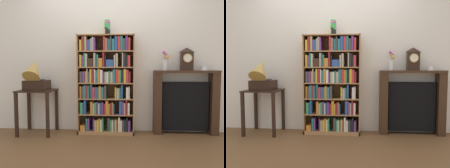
{
  "view_description": "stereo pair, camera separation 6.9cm",
  "coord_description": "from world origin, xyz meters",
  "views": [
    {
      "loc": [
        0.34,
        -3.5,
        1.08
      ],
      "look_at": [
        0.09,
        0.13,
        0.81
      ],
      "focal_mm": 36.25,
      "sensor_mm": 36.0,
      "label": 1
    },
    {
      "loc": [
        0.41,
        -3.5,
        1.08
      ],
      "look_at": [
        0.09,
        0.13,
        0.81
      ],
      "focal_mm": 36.25,
      "sensor_mm": 36.0,
      "label": 2
    }
  ],
  "objects": [
    {
      "name": "bookshelf",
      "position": [
        -0.0,
        0.12,
        0.77
      ],
      "size": [
        0.9,
        0.31,
        1.58
      ],
      "color": "#A87A4C",
      "rests_on": "ground"
    },
    {
      "name": "side_table_left",
      "position": [
        -1.11,
        0.03,
        0.54
      ],
      "size": [
        0.55,
        0.51,
        0.71
      ],
      "color": "black",
      "rests_on": "ground"
    },
    {
      "name": "fireplace_mantel",
      "position": [
        1.27,
        0.19,
        0.5
      ],
      "size": [
        1.01,
        0.23,
        1.03
      ],
      "color": "#382316",
      "rests_on": "ground"
    },
    {
      "name": "gramophone",
      "position": [
        -1.11,
        -0.03,
        0.94
      ],
      "size": [
        0.36,
        0.47,
        0.55
      ],
      "color": "black",
      "rests_on": "side_table_left"
    },
    {
      "name": "mantel_clock",
      "position": [
        1.28,
        0.17,
        1.21
      ],
      "size": [
        0.19,
        0.13,
        0.36
      ],
      "color": "black",
      "rests_on": "fireplace_mantel"
    },
    {
      "name": "cup_stack",
      "position": [
        0.02,
        0.15,
        1.71
      ],
      "size": [
        0.09,
        0.09,
        0.24
      ],
      "color": "yellow",
      "rests_on": "bookshelf"
    },
    {
      "name": "flower_vase",
      "position": [
        0.94,
        0.18,
        1.16
      ],
      "size": [
        0.09,
        0.13,
        0.32
      ],
      "color": "silver",
      "rests_on": "fireplace_mantel"
    },
    {
      "name": "teacup_with_saucer",
      "position": [
        1.55,
        0.17,
        1.05
      ],
      "size": [
        0.13,
        0.13,
        0.07
      ],
      "color": "white",
      "rests_on": "fireplace_mantel"
    },
    {
      "name": "ground_plane",
      "position": [
        0.0,
        0.0,
        -0.01
      ],
      "size": [
        7.76,
        6.4,
        0.02
      ],
      "primitive_type": "cube",
      "color": "brown"
    },
    {
      "name": "wall_back",
      "position": [
        0.08,
        0.33,
        1.3
      ],
      "size": [
        4.76,
        0.08,
        2.6
      ],
      "primitive_type": "cube",
      "color": "silver",
      "rests_on": "ground"
    }
  ]
}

